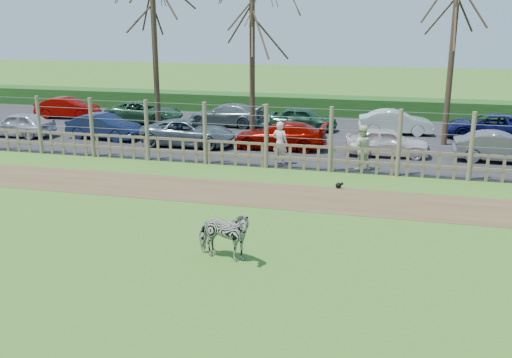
% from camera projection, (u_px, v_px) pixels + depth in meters
% --- Properties ---
extents(ground, '(120.00, 120.00, 0.00)m').
position_uv_depth(ground, '(195.00, 242.00, 14.89)').
color(ground, olive).
rests_on(ground, ground).
extents(dirt_strip, '(34.00, 2.80, 0.01)m').
position_uv_depth(dirt_strip, '(242.00, 193.00, 19.09)').
color(dirt_strip, brown).
rests_on(dirt_strip, ground).
extents(asphalt, '(44.00, 13.00, 0.04)m').
position_uv_depth(asphalt, '(296.00, 136.00, 28.42)').
color(asphalt, '#232326').
rests_on(asphalt, ground).
extents(hedge, '(46.00, 2.00, 1.10)m').
position_uv_depth(hedge, '(317.00, 105.00, 34.80)').
color(hedge, '#1E4716').
rests_on(hedge, ground).
extents(fence, '(30.16, 0.16, 2.50)m').
position_uv_depth(fence, '(266.00, 148.00, 22.14)').
color(fence, brown).
rests_on(fence, ground).
extents(tree_left, '(4.80, 4.80, 7.88)m').
position_uv_depth(tree_left, '(154.00, 19.00, 26.59)').
color(tree_left, '#3D2B1E').
rests_on(tree_left, ground).
extents(tree_mid, '(4.80, 4.80, 6.83)m').
position_uv_depth(tree_mid, '(252.00, 36.00, 26.65)').
color(tree_mid, '#3D2B1E').
rests_on(tree_mid, ground).
extents(tree_right, '(4.80, 4.80, 7.35)m').
position_uv_depth(tree_right, '(454.00, 28.00, 24.87)').
color(tree_right, '#3D2B1E').
rests_on(tree_right, ground).
extents(zebra, '(1.59, 0.92, 1.27)m').
position_uv_depth(zebra, '(223.00, 235.00, 13.64)').
color(zebra, gray).
rests_on(zebra, ground).
extents(visitor_a, '(0.70, 0.54, 1.72)m').
position_uv_depth(visitor_a, '(280.00, 143.00, 22.51)').
color(visitor_a, beige).
rests_on(visitor_a, asphalt).
extents(visitor_b, '(0.93, 0.78, 1.72)m').
position_uv_depth(visitor_b, '(361.00, 148.00, 21.68)').
color(visitor_b, beige).
rests_on(visitor_b, asphalt).
extents(crow, '(0.28, 0.20, 0.22)m').
position_uv_depth(crow, '(339.00, 185.00, 19.60)').
color(crow, black).
rests_on(crow, ground).
extents(car_0, '(3.54, 1.47, 1.20)m').
position_uv_depth(car_0, '(19.00, 124.00, 28.01)').
color(car_0, '#B6B0C2').
rests_on(car_0, asphalt).
extents(car_1, '(3.76, 1.65, 1.20)m').
position_uv_depth(car_1, '(104.00, 126.00, 27.45)').
color(car_1, '#172046').
rests_on(car_1, asphalt).
extents(car_2, '(4.33, 2.02, 1.20)m').
position_uv_depth(car_2, '(189.00, 132.00, 26.00)').
color(car_2, '#505C68').
rests_on(car_2, asphalt).
extents(car_3, '(4.17, 1.77, 1.20)m').
position_uv_depth(car_3, '(280.00, 135.00, 25.33)').
color(car_3, '#8A0500').
rests_on(car_3, asphalt).
extents(car_4, '(3.62, 1.67, 1.20)m').
position_uv_depth(car_4, '(387.00, 142.00, 23.98)').
color(car_4, silver).
rests_on(car_4, asphalt).
extents(car_5, '(3.65, 1.29, 1.20)m').
position_uv_depth(car_5, '(501.00, 147.00, 22.98)').
color(car_5, slate).
rests_on(car_5, asphalt).
extents(car_7, '(3.77, 1.70, 1.20)m').
position_uv_depth(car_7, '(68.00, 108.00, 33.28)').
color(car_7, '#880502').
rests_on(car_7, asphalt).
extents(car_8, '(4.41, 2.20, 1.20)m').
position_uv_depth(car_8, '(145.00, 112.00, 31.70)').
color(car_8, '#23492C').
rests_on(car_8, asphalt).
extents(car_9, '(4.18, 1.80, 1.20)m').
position_uv_depth(car_9, '(226.00, 115.00, 30.84)').
color(car_9, slate).
rests_on(car_9, asphalt).
extents(car_10, '(3.56, 1.52, 1.20)m').
position_uv_depth(car_10, '(303.00, 119.00, 29.61)').
color(car_10, '#1F4A30').
rests_on(car_10, asphalt).
extents(car_11, '(3.75, 1.61, 1.20)m').
position_uv_depth(car_11, '(395.00, 122.00, 28.61)').
color(car_11, silver).
rests_on(car_11, asphalt).
extents(car_12, '(4.36, 2.09, 1.20)m').
position_uv_depth(car_12, '(489.00, 127.00, 27.44)').
color(car_12, '#0F1046').
rests_on(car_12, asphalt).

